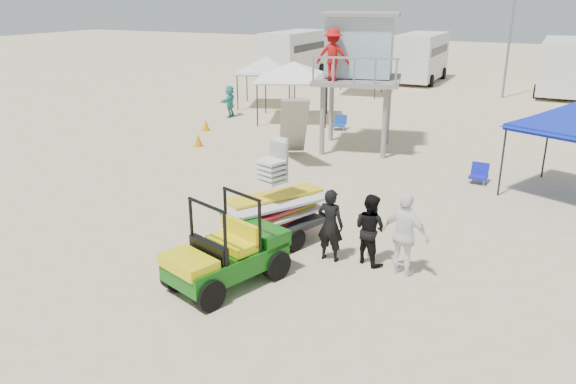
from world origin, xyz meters
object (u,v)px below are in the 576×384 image
at_px(utility_cart, 224,246).
at_px(surf_trailer, 276,206).
at_px(man_left, 330,225).
at_px(lifeguard_tower, 358,51).

height_order(utility_cart, surf_trailer, surf_trailer).
relative_size(utility_cart, man_left, 1.61).
distance_m(surf_trailer, man_left, 1.55).
distance_m(utility_cart, surf_trailer, 2.34).
xyz_separation_m(surf_trailer, lifeguard_tower, (-1.32, 9.45, 2.80)).
bearing_deg(surf_trailer, man_left, -11.18).
xyz_separation_m(utility_cart, man_left, (1.52, 2.03, -0.03)).
height_order(surf_trailer, man_left, surf_trailer).
relative_size(surf_trailer, man_left, 1.63).
xyz_separation_m(utility_cart, surf_trailer, (0.00, 2.33, 0.07)).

